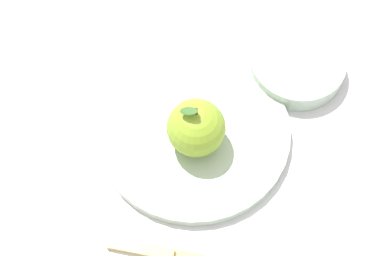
% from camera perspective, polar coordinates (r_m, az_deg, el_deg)
% --- Properties ---
extents(ground_plane, '(2.40, 2.40, 0.00)m').
position_cam_1_polar(ground_plane, '(0.78, 0.62, -3.11)').
color(ground_plane, silver).
extents(dinner_plate, '(0.27, 0.27, 0.02)m').
position_cam_1_polar(dinner_plate, '(0.79, -0.00, -0.34)').
color(dinner_plate, '#B2C6B2').
rests_on(dinner_plate, ground_plane).
extents(apple, '(0.08, 0.08, 0.09)m').
position_cam_1_polar(apple, '(0.74, 0.45, 0.02)').
color(apple, '#8CB22D').
rests_on(apple, dinner_plate).
extents(side_bowl, '(0.14, 0.14, 0.03)m').
position_cam_1_polar(side_bowl, '(0.85, 10.50, 6.28)').
color(side_bowl, '#B2C6B2').
rests_on(side_bowl, ground_plane).
extents(knife, '(0.20, 0.09, 0.01)m').
position_cam_1_polar(knife, '(0.73, -1.89, -12.64)').
color(knife, '#D8B766').
rests_on(knife, ground_plane).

